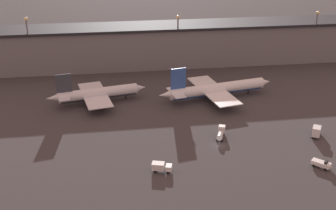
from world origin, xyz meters
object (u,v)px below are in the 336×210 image
Objects in this scene: service_vehicle_0 at (161,167)px; service_vehicle_3 at (316,131)px; service_vehicle_1 at (221,133)px; airplane_0 at (98,94)px; service_vehicle_2 at (321,164)px; airplane_1 at (216,89)px.

service_vehicle_0 is 1.02× the size of service_vehicle_3.
service_vehicle_1 is (22.45, 17.63, 0.16)m from service_vehicle_0.
service_vehicle_0 is at bearing -81.72° from airplane_0.
airplane_0 reaches higher than service_vehicle_0.
airplane_1 is at bearing 153.98° from service_vehicle_2.
service_vehicle_2 is at bearing -170.12° from service_vehicle_3.
service_vehicle_3 reaches higher than service_vehicle_2.
service_vehicle_3 is (7.40, 18.54, 0.78)m from service_vehicle_2.
airplane_0 reaches higher than service_vehicle_1.
service_vehicle_0 is at bearing -130.99° from airplane_1.
airplane_0 is at bearing 125.22° from service_vehicle_0.
service_vehicle_2 is (65.92, -57.61, -2.53)m from airplane_0.
service_vehicle_1 reaches higher than service_vehicle_2.
service_vehicle_0 is (18.70, -53.06, -2.22)m from airplane_0.
airplane_0 is 6.39× the size of service_vehicle_0.
service_vehicle_0 is 47.44m from service_vehicle_2.
service_vehicle_1 is at bearing 115.18° from service_vehicle_3.
airplane_0 is 47.95m from airplane_1.
airplane_0 reaches higher than service_vehicle_2.
service_vehicle_1 is (-6.74, -33.24, -2.17)m from airplane_1.
service_vehicle_3 reaches higher than service_vehicle_0.
airplane_1 is 7.96× the size of service_vehicle_0.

